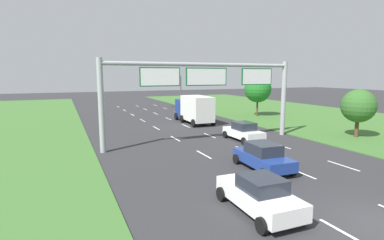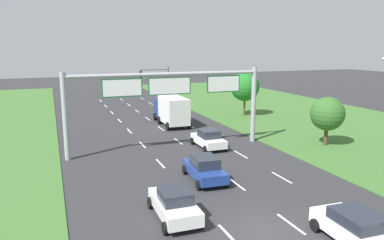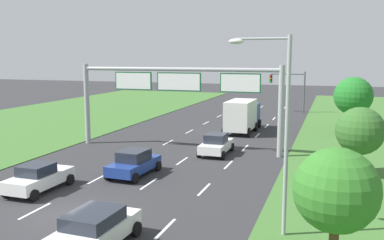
% 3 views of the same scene
% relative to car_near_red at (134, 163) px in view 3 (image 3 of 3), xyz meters
% --- Properties ---
extents(ground_plane, '(200.00, 200.00, 0.00)m').
position_rel_car_near_red_xyz_m(ground_plane, '(-0.07, -7.44, -0.82)').
color(ground_plane, '#2D2D30').
extents(lane_dashes_inner_left, '(0.14, 68.40, 0.01)m').
position_rel_car_near_red_xyz_m(lane_dashes_inner_left, '(-1.82, 7.56, -0.81)').
color(lane_dashes_inner_left, white).
rests_on(lane_dashes_inner_left, ground_plane).
extents(lane_dashes_inner_right, '(0.14, 68.40, 0.01)m').
position_rel_car_near_red_xyz_m(lane_dashes_inner_right, '(1.68, 7.56, -0.81)').
color(lane_dashes_inner_right, white).
rests_on(lane_dashes_inner_right, ground_plane).
extents(lane_dashes_slip, '(0.14, 68.40, 0.01)m').
position_rel_car_near_red_xyz_m(lane_dashes_slip, '(5.18, 7.56, -0.81)').
color(lane_dashes_slip, white).
rests_on(lane_dashes_slip, ground_plane).
extents(car_near_red, '(2.36, 4.36, 1.65)m').
position_rel_car_near_red_xyz_m(car_near_red, '(0.00, 0.00, 0.00)').
color(car_near_red, navy).
rests_on(car_near_red, ground_plane).
extents(car_lead_silver, '(2.15, 4.30, 1.60)m').
position_rel_car_near_red_xyz_m(car_lead_silver, '(-3.70, -4.70, -0.03)').
color(car_lead_silver, white).
rests_on(car_lead_silver, ground_plane).
extents(car_mid_lane, '(2.36, 4.53, 1.57)m').
position_rel_car_near_red_xyz_m(car_mid_lane, '(3.24, -10.24, -0.00)').
color(car_mid_lane, white).
rests_on(car_mid_lane, ground_plane).
extents(car_far_ahead, '(2.11, 4.20, 1.64)m').
position_rel_car_near_red_xyz_m(car_far_ahead, '(3.47, 7.48, -0.01)').
color(car_far_ahead, white).
rests_on(car_far_ahead, ground_plane).
extents(box_truck, '(2.78, 7.14, 3.29)m').
position_rel_car_near_red_xyz_m(box_truck, '(3.38, 18.05, 0.94)').
color(box_truck, navy).
rests_on(box_truck, ground_plane).
extents(sign_gantry, '(17.24, 0.44, 7.00)m').
position_rel_car_near_red_xyz_m(sign_gantry, '(0.07, 8.14, 4.16)').
color(sign_gantry, '#9EA0A5').
rests_on(sign_gantry, ground_plane).
extents(traffic_light_mast, '(4.76, 0.49, 5.60)m').
position_rel_car_near_red_xyz_m(traffic_light_mast, '(6.35, 35.00, 3.05)').
color(traffic_light_mast, '#47494F').
rests_on(traffic_light_mast, ground_plane).
extents(street_lamp, '(2.61, 0.32, 8.50)m').
position_rel_car_near_red_xyz_m(street_lamp, '(9.90, -6.56, 4.26)').
color(street_lamp, '#9EA0A5').
rests_on(street_lamp, ground_plane).
extents(roadside_tree_near, '(3.05, 3.05, 4.48)m').
position_rel_car_near_red_xyz_m(roadside_tree_near, '(12.29, -8.94, 2.13)').
color(roadside_tree_near, '#513823').
rests_on(roadside_tree_near, ground_plane).
extents(roadside_tree_mid, '(3.05, 3.05, 4.48)m').
position_rel_car_near_red_xyz_m(roadside_tree_mid, '(13.76, 4.35, 2.12)').
color(roadside_tree_mid, '#513823').
rests_on(roadside_tree_mid, ground_plane).
extents(roadside_tree_far, '(3.71, 3.71, 5.67)m').
position_rel_car_near_red_xyz_m(roadside_tree_far, '(13.89, 20.00, 2.99)').
color(roadside_tree_far, '#513823').
rests_on(roadside_tree_far, ground_plane).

